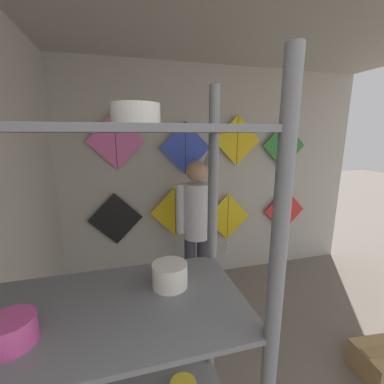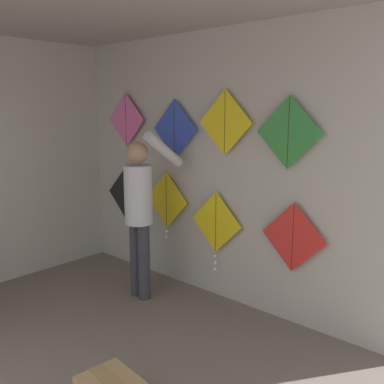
{
  "view_description": "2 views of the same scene",
  "coord_description": "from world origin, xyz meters",
  "px_view_note": "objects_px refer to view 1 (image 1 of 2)",
  "views": [
    {
      "loc": [
        -1.07,
        0.76,
        1.96
      ],
      "look_at": [
        -0.28,
        3.66,
        1.28
      ],
      "focal_mm": 24.0,
      "sensor_mm": 36.0,
      "label": 1
    },
    {
      "loc": [
        3.03,
        0.5,
        2.02
      ],
      "look_at": [
        0.18,
        3.66,
        1.18
      ],
      "focal_mm": 40.0,
      "sensor_mm": 36.0,
      "label": 2
    }
  ],
  "objects_px": {
    "kite_3": "(284,210)",
    "kite_4": "(116,141)",
    "cardboard_box": "(383,363)",
    "kite_0": "(116,219)",
    "kite_2": "(228,219)",
    "shopkeeper": "(196,221)",
    "kite_7": "(284,145)",
    "kite_5": "(185,148)",
    "kite_6": "(237,141)",
    "kite_1": "(175,213)"
  },
  "relations": [
    {
      "from": "cardboard_box",
      "to": "kite_1",
      "type": "xyz_separation_m",
      "value": [
        -1.35,
        1.87,
        0.83
      ]
    },
    {
      "from": "cardboard_box",
      "to": "kite_0",
      "type": "height_order",
      "value": "kite_0"
    },
    {
      "from": "kite_0",
      "to": "kite_1",
      "type": "distance_m",
      "value": 0.75
    },
    {
      "from": "kite_7",
      "to": "kite_1",
      "type": "bearing_deg",
      "value": -179.98
    },
    {
      "from": "kite_0",
      "to": "kite_6",
      "type": "height_order",
      "value": "kite_6"
    },
    {
      "from": "kite_3",
      "to": "kite_4",
      "type": "distance_m",
      "value": 2.55
    },
    {
      "from": "kite_4",
      "to": "kite_7",
      "type": "height_order",
      "value": "kite_4"
    },
    {
      "from": "kite_5",
      "to": "kite_6",
      "type": "distance_m",
      "value": 0.7
    },
    {
      "from": "kite_6",
      "to": "kite_7",
      "type": "relative_size",
      "value": 1.0
    },
    {
      "from": "shopkeeper",
      "to": "cardboard_box",
      "type": "xyz_separation_m",
      "value": [
        1.22,
        -1.35,
        -0.89
      ]
    },
    {
      "from": "shopkeeper",
      "to": "kite_2",
      "type": "height_order",
      "value": "shopkeeper"
    },
    {
      "from": "kite_0",
      "to": "kite_7",
      "type": "distance_m",
      "value": 2.46
    },
    {
      "from": "cardboard_box",
      "to": "kite_6",
      "type": "bearing_deg",
      "value": 105.18
    },
    {
      "from": "cardboard_box",
      "to": "kite_0",
      "type": "bearing_deg",
      "value": 138.27
    },
    {
      "from": "kite_3",
      "to": "kite_4",
      "type": "xyz_separation_m",
      "value": [
        -2.33,
        0.0,
        1.02
      ]
    },
    {
      "from": "cardboard_box",
      "to": "kite_7",
      "type": "bearing_deg",
      "value": 83.79
    },
    {
      "from": "kite_3",
      "to": "kite_7",
      "type": "xyz_separation_m",
      "value": [
        -0.09,
        0.0,
        0.95
      ]
    },
    {
      "from": "kite_2",
      "to": "shopkeeper",
      "type": "bearing_deg",
      "value": -139.39
    },
    {
      "from": "shopkeeper",
      "to": "kite_0",
      "type": "relative_size",
      "value": 2.74
    },
    {
      "from": "kite_0",
      "to": "kite_3",
      "type": "relative_size",
      "value": 1.0
    },
    {
      "from": "kite_4",
      "to": "kite_5",
      "type": "relative_size",
      "value": 1.0
    },
    {
      "from": "kite_4",
      "to": "kite_7",
      "type": "relative_size",
      "value": 1.0
    },
    {
      "from": "kite_1",
      "to": "kite_0",
      "type": "bearing_deg",
      "value": 179.96
    },
    {
      "from": "kite_7",
      "to": "kite_5",
      "type": "bearing_deg",
      "value": 180.0
    },
    {
      "from": "cardboard_box",
      "to": "kite_4",
      "type": "bearing_deg",
      "value": 137.45
    },
    {
      "from": "shopkeeper",
      "to": "kite_4",
      "type": "relative_size",
      "value": 2.74
    },
    {
      "from": "kite_3",
      "to": "kite_6",
      "type": "distance_m",
      "value": 1.3
    },
    {
      "from": "kite_0",
      "to": "kite_4",
      "type": "xyz_separation_m",
      "value": [
        0.06,
        0.0,
        0.94
      ]
    },
    {
      "from": "kite_0",
      "to": "kite_7",
      "type": "xyz_separation_m",
      "value": [
        2.3,
        0.0,
        0.86
      ]
    },
    {
      "from": "shopkeeper",
      "to": "kite_1",
      "type": "relative_size",
      "value": 2.27
    },
    {
      "from": "cardboard_box",
      "to": "kite_4",
      "type": "distance_m",
      "value": 3.28
    },
    {
      "from": "shopkeeper",
      "to": "kite_5",
      "type": "height_order",
      "value": "kite_5"
    },
    {
      "from": "cardboard_box",
      "to": "kite_5",
      "type": "distance_m",
      "value": 2.78
    },
    {
      "from": "kite_3",
      "to": "kite_4",
      "type": "height_order",
      "value": "kite_4"
    },
    {
      "from": "kite_2",
      "to": "kite_5",
      "type": "distance_m",
      "value": 1.15
    },
    {
      "from": "kite_1",
      "to": "kite_3",
      "type": "distance_m",
      "value": 1.64
    },
    {
      "from": "cardboard_box",
      "to": "kite_1",
      "type": "distance_m",
      "value": 2.45
    },
    {
      "from": "kite_7",
      "to": "kite_2",
      "type": "bearing_deg",
      "value": -179.95
    },
    {
      "from": "kite_4",
      "to": "kite_6",
      "type": "relative_size",
      "value": 1.0
    },
    {
      "from": "cardboard_box",
      "to": "kite_3",
      "type": "relative_size",
      "value": 0.67
    },
    {
      "from": "kite_5",
      "to": "kite_7",
      "type": "xyz_separation_m",
      "value": [
        1.41,
        0.0,
        0.01
      ]
    },
    {
      "from": "kite_2",
      "to": "kite_5",
      "type": "height_order",
      "value": "kite_5"
    },
    {
      "from": "kite_6",
      "to": "kite_3",
      "type": "bearing_deg",
      "value": 0.0
    },
    {
      "from": "kite_6",
      "to": "kite_4",
      "type": "bearing_deg",
      "value": 180.0
    },
    {
      "from": "cardboard_box",
      "to": "kite_2",
      "type": "xyz_separation_m",
      "value": [
        -0.61,
        1.87,
        0.69
      ]
    },
    {
      "from": "kite_1",
      "to": "shopkeeper",
      "type": "bearing_deg",
      "value": -76.14
    },
    {
      "from": "shopkeeper",
      "to": "kite_6",
      "type": "relative_size",
      "value": 2.74
    },
    {
      "from": "shopkeeper",
      "to": "kite_4",
      "type": "height_order",
      "value": "kite_4"
    },
    {
      "from": "kite_4",
      "to": "shopkeeper",
      "type": "bearing_deg",
      "value": -32.58
    },
    {
      "from": "cardboard_box",
      "to": "kite_0",
      "type": "xyz_separation_m",
      "value": [
        -2.1,
        1.87,
        0.82
      ]
    }
  ]
}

